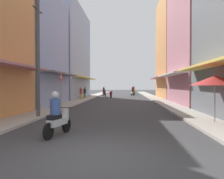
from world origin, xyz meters
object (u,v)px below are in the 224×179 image
Objects in this scene: motorbike_maroon at (104,92)px; pedestrian_midway at (85,93)px; motorbike_white at (132,92)px; utility_pole at (38,57)px; motorbike_red at (111,94)px; pedestrian_foreground at (81,93)px; motorbike_black at (133,91)px; vendor_umbrella at (215,81)px; motorbike_orange at (134,91)px; street_sign_no_entry at (61,86)px; motorbike_silver at (58,116)px.

motorbike_maroon is 6.50m from pedestrian_midway.
utility_pole is at bearing -101.81° from motorbike_white.
motorbike_white is at bearing 54.42° from pedestrian_midway.
pedestrian_midway is at bearing -147.59° from motorbike_red.
motorbike_white is at bearing 78.19° from utility_pole.
motorbike_red is 1.15× the size of pedestrian_midway.
utility_pole reaches higher than pedestrian_foreground.
utility_pole is (-5.73, -27.42, 2.58)m from motorbike_white.
motorbike_maroon is 10.94m from motorbike_black.
pedestrian_midway is at bearing -107.80° from motorbike_maroon.
pedestrian_foreground is (-6.67, -11.40, 0.11)m from motorbike_white.
motorbike_red is 22.54m from vendor_umbrella.
pedestrian_foreground is at bearing -91.96° from pedestrian_midway.
motorbike_white reaches higher than motorbike_red.
street_sign_no_entry is at bearing -102.25° from motorbike_orange.
utility_pole is (0.87, -18.19, 2.50)m from pedestrian_midway.
pedestrian_midway reaches higher than motorbike_white.
street_sign_no_entry reaches higher than motorbike_maroon.
pedestrian_midway is 18.39m from utility_pole.
street_sign_no_entry is at bearing -86.13° from pedestrian_midway.
motorbike_maroon is 8.62m from pedestrian_foreground.
street_sign_no_entry is (-6.05, -27.87, 1.01)m from motorbike_orange.
motorbike_black is at bearing 75.97° from motorbike_red.
motorbike_silver is 7.19m from vendor_umbrella.
street_sign_no_entry reaches higher than pedestrian_foreground.
motorbike_orange is at bearing 79.05° from utility_pole.
motorbike_white is 0.28× the size of utility_pole.
pedestrian_midway is (-6.60, -9.22, 0.08)m from motorbike_white.
pedestrian_foreground is at bearing 119.44° from vendor_umbrella.
vendor_umbrella reaches higher than motorbike_maroon.
pedestrian_midway is (-3.40, -2.16, 0.28)m from motorbike_red.
motorbike_white is 1.09× the size of pedestrian_foreground.
motorbike_black and motorbike_orange have the same top height.
motorbike_silver is 0.28× the size of utility_pole.
motorbike_silver is 22.54m from pedestrian_midway.
motorbike_white is 28.13m from utility_pole.
motorbike_maroon is 26.79m from vendor_umbrella.
motorbike_white is at bearing 33.35° from motorbike_maroon.
pedestrian_midway is 0.97× the size of pedestrian_foreground.
pedestrian_foreground is (-3.28, 20.14, 0.11)m from motorbike_silver.
vendor_umbrella is at bearing -73.32° from motorbike_maroon.
motorbike_black is 0.68× the size of street_sign_no_entry.
motorbike_black is (4.87, 9.80, 0.00)m from motorbike_maroon.
motorbike_orange is 33.16m from vendor_umbrella.
vendor_umbrella is 10.12m from street_sign_no_entry.
pedestrian_midway reaches higher than motorbike_black.
motorbike_white is at bearing 76.52° from street_sign_no_entry.
utility_pole is (-2.34, 4.12, 2.58)m from motorbike_silver.
vendor_umbrella is 8.98m from utility_pole.
motorbike_orange is 1.14× the size of pedestrian_midway.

